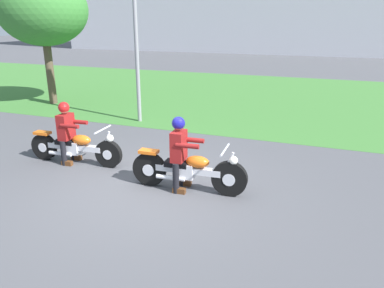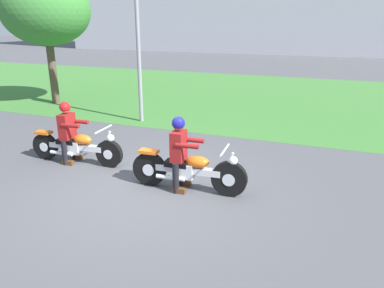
% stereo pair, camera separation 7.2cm
% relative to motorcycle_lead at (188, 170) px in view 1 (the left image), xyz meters
% --- Properties ---
extents(ground, '(120.00, 120.00, 0.00)m').
position_rel_motorcycle_lead_xyz_m(ground, '(-0.74, -0.31, -0.40)').
color(ground, '#4C4C51').
extents(grass_verge, '(60.00, 12.00, 0.01)m').
position_rel_motorcycle_lead_xyz_m(grass_verge, '(-0.74, 9.50, -0.39)').
color(grass_verge, '#3D7533').
rests_on(grass_verge, ground).
extents(motorcycle_lead, '(2.22, 0.66, 0.89)m').
position_rel_motorcycle_lead_xyz_m(motorcycle_lead, '(0.00, 0.00, 0.00)').
color(motorcycle_lead, black).
rests_on(motorcycle_lead, ground).
extents(rider_lead, '(0.57, 0.48, 1.41)m').
position_rel_motorcycle_lead_xyz_m(rider_lead, '(-0.17, -0.01, 0.42)').
color(rider_lead, black).
rests_on(rider_lead, ground).
extents(motorcycle_follow, '(2.25, 0.66, 0.86)m').
position_rel_motorcycle_lead_xyz_m(motorcycle_follow, '(-2.84, 0.40, -0.02)').
color(motorcycle_follow, black).
rests_on(motorcycle_follow, ground).
extents(rider_follow, '(0.57, 0.48, 1.38)m').
position_rel_motorcycle_lead_xyz_m(rider_follow, '(-3.01, 0.40, 0.41)').
color(rider_follow, black).
rests_on(rider_follow, ground).
extents(tree_roadside, '(3.18, 3.18, 4.67)m').
position_rel_motorcycle_lead_xyz_m(tree_roadside, '(-7.66, 5.33, 2.99)').
color(tree_roadside, brown).
rests_on(tree_roadside, ground).
extents(streetlight_pole, '(0.96, 0.20, 5.42)m').
position_rel_motorcycle_lead_xyz_m(streetlight_pole, '(-3.15, 4.13, 3.01)').
color(streetlight_pole, gray).
rests_on(streetlight_pole, ground).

